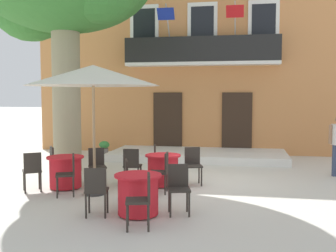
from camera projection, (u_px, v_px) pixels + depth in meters
The scene contains 20 objects.
ground_plane at pixel (200, 181), 10.37m from camera, with size 120.00×120.00×0.00m, color beige.
building_facade at pixel (207, 58), 17.03m from camera, with size 13.00×5.09×7.50m.
entrance_step_platform at pixel (198, 155), 14.10m from camera, with size 6.00×2.54×0.25m, color silver.
cafe_table_near_tree at pixel (138, 194), 7.41m from camera, with size 0.86×0.86×0.76m.
cafe_chair_near_tree_0 at pixel (142, 197), 6.65m from camera, with size 0.49×0.49×0.91m.
cafe_chair_near_tree_1 at pixel (179, 185), 7.52m from camera, with size 0.49×0.49×0.91m.
cafe_chair_near_tree_2 at pixel (132, 179), 8.13m from camera, with size 0.51×0.51×0.91m.
cafe_chair_near_tree_3 at pixel (96, 188), 7.30m from camera, with size 0.47×0.47×0.91m.
cafe_table_middle at pixel (65, 172), 9.57m from camera, with size 0.86×0.86×0.76m.
cafe_chair_middle_0 at pixel (32, 169), 9.20m from camera, with size 0.56×0.56×0.91m.
cafe_chair_middle_1 at pixel (69, 172), 8.86m from camera, with size 0.53×0.53×0.91m.
cafe_chair_middle_2 at pixel (97, 164), 9.86m from camera, with size 0.54×0.54×0.91m.
cafe_chair_middle_3 at pixel (56, 162), 10.21m from camera, with size 0.56×0.56×0.91m.
cafe_table_front at pixel (163, 170), 9.86m from camera, with size 0.86×0.86×0.76m.
cafe_chair_front_0 at pixel (193, 163), 10.00m from camera, with size 0.50×0.50×0.91m.
cafe_chair_front_1 at pixel (159, 159), 10.59m from camera, with size 0.48×0.48×0.91m.
cafe_chair_front_2 at pixel (132, 164), 9.86m from camera, with size 0.42×0.42×0.91m.
cafe_chair_front_3 at pixel (162, 170), 9.10m from camera, with size 0.42×0.42×0.91m.
cafe_umbrella at pixel (93, 76), 8.80m from camera, with size 2.90×2.90×2.85m.
ground_planter_left at pixel (104, 148), 14.53m from camera, with size 0.37×0.37×0.56m.
Camera 1 is at (1.06, -10.21, 2.19)m, focal length 43.46 mm.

